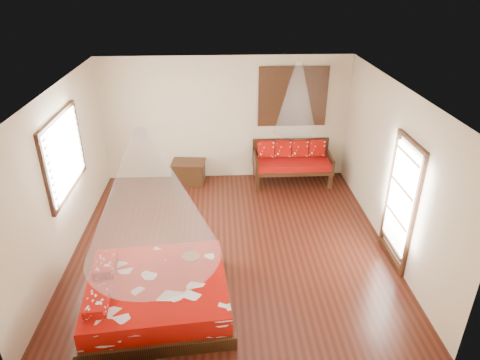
# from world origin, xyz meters

# --- Properties ---
(room) EXTENTS (5.54, 5.54, 2.84)m
(room) POSITION_xyz_m (0.00, 0.00, 1.40)
(room) COLOR #33140B
(room) RESTS_ON ground
(bed) EXTENTS (2.20, 2.02, 0.64)m
(bed) POSITION_xyz_m (-1.10, -1.60, 0.25)
(bed) COLOR black
(bed) RESTS_ON floor
(daybed) EXTENTS (1.75, 0.78, 0.94)m
(daybed) POSITION_xyz_m (1.48, 2.38, 0.52)
(daybed) COLOR black
(daybed) RESTS_ON floor
(storage_chest) EXTENTS (0.79, 0.62, 0.51)m
(storage_chest) POSITION_xyz_m (-0.88, 2.45, 0.26)
(storage_chest) COLOR black
(storage_chest) RESTS_ON floor
(shutter_panel) EXTENTS (1.52, 0.06, 1.32)m
(shutter_panel) POSITION_xyz_m (1.48, 2.72, 1.90)
(shutter_panel) COLOR black
(shutter_panel) RESTS_ON wall_back
(window_left) EXTENTS (0.10, 1.74, 1.34)m
(window_left) POSITION_xyz_m (-2.71, 0.20, 1.70)
(window_left) COLOR black
(window_left) RESTS_ON wall_left
(glazed_door) EXTENTS (0.08, 1.02, 2.16)m
(glazed_door) POSITION_xyz_m (2.72, -0.60, 1.07)
(glazed_door) COLOR black
(glazed_door) RESTS_ON floor
(wine_tray) EXTENTS (0.27, 0.27, 0.22)m
(wine_tray) POSITION_xyz_m (-0.63, -1.08, 0.56)
(wine_tray) COLOR brown
(wine_tray) RESTS_ON bed
(mosquito_net_main) EXTENTS (1.83, 1.83, 1.80)m
(mosquito_net_main) POSITION_xyz_m (-1.09, -1.60, 1.85)
(mosquito_net_main) COLOR white
(mosquito_net_main) RESTS_ON ceiling
(mosquito_net_daybed) EXTENTS (0.90, 0.90, 1.50)m
(mosquito_net_daybed) POSITION_xyz_m (1.48, 2.25, 2.00)
(mosquito_net_daybed) COLOR white
(mosquito_net_daybed) RESTS_ON ceiling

